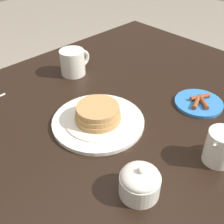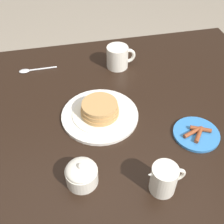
# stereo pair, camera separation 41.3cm
# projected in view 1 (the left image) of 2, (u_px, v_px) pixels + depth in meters

# --- Properties ---
(dining_table) EXTENTS (1.38, 0.99, 0.78)m
(dining_table) POSITION_uv_depth(u_px,v_px,m) (104.00, 142.00, 0.95)
(dining_table) COLOR black
(dining_table) RESTS_ON ground_plane
(pancake_plate) EXTENTS (0.27, 0.27, 0.06)m
(pancake_plate) POSITION_uv_depth(u_px,v_px,m) (98.00, 118.00, 0.83)
(pancake_plate) COLOR white
(pancake_plate) RESTS_ON dining_table
(side_plate_bacon) EXTENTS (0.15, 0.15, 0.02)m
(side_plate_bacon) POSITION_uv_depth(u_px,v_px,m) (199.00, 103.00, 0.91)
(side_plate_bacon) COLOR #337AC6
(side_plate_bacon) RESTS_ON dining_table
(coffee_mug) EXTENTS (0.13, 0.09, 0.09)m
(coffee_mug) POSITION_uv_depth(u_px,v_px,m) (73.00, 62.00, 1.05)
(coffee_mug) COLOR silver
(coffee_mug) RESTS_ON dining_table
(creamer_pitcher) EXTENTS (0.12, 0.07, 0.10)m
(creamer_pitcher) POSITION_uv_depth(u_px,v_px,m) (220.00, 146.00, 0.69)
(creamer_pitcher) COLOR silver
(creamer_pitcher) RESTS_ON dining_table
(sugar_bowl) EXTENTS (0.09, 0.09, 0.08)m
(sugar_bowl) POSITION_uv_depth(u_px,v_px,m) (140.00, 182.00, 0.62)
(sugar_bowl) COLOR silver
(sugar_bowl) RESTS_ON dining_table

